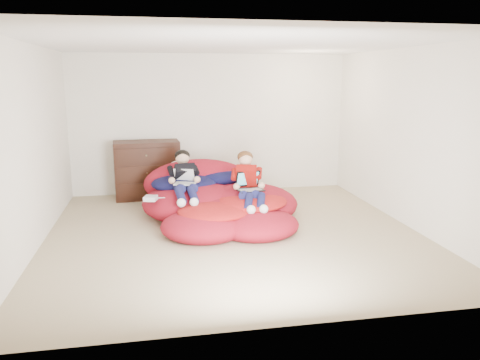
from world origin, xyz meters
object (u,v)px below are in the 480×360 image
object	(u,v)px
younger_boy	(249,180)
laptop_black	(249,185)
dresser	(147,170)
beanbag_pile	(218,202)
laptop_white	(185,180)
older_boy	(184,176)

from	to	relation	value
younger_boy	laptop_black	world-z (taller)	younger_boy
dresser	younger_boy	world-z (taller)	younger_boy
beanbag_pile	laptop_white	bearing A→B (deg)	-179.16
older_boy	beanbag_pile	bearing A→B (deg)	-11.26
beanbag_pile	older_boy	world-z (taller)	older_boy
laptop_white	beanbag_pile	bearing A→B (deg)	0.84
dresser	younger_boy	distance (m)	2.27
beanbag_pile	laptop_white	world-z (taller)	beanbag_pile
beanbag_pile	laptop_black	distance (m)	0.61
dresser	laptop_black	xyz separation A→B (m)	(1.46, -1.78, 0.07)
dresser	beanbag_pile	world-z (taller)	dresser
beanbag_pile	younger_boy	distance (m)	0.62
laptop_black	older_boy	bearing A→B (deg)	155.97
beanbag_pile	younger_boy	world-z (taller)	younger_boy
older_boy	laptop_black	xyz separation A→B (m)	(0.91, -0.40, -0.08)
older_boy	younger_boy	xyz separation A→B (m)	(0.91, -0.36, -0.02)
younger_boy	laptop_white	bearing A→B (deg)	164.19
older_boy	laptop_black	size ratio (longest dim) A/B	2.73
dresser	older_boy	size ratio (longest dim) A/B	0.99
dresser	older_boy	world-z (taller)	dresser
dresser	laptop_black	bearing A→B (deg)	-50.58
dresser	laptop_white	world-z (taller)	dresser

